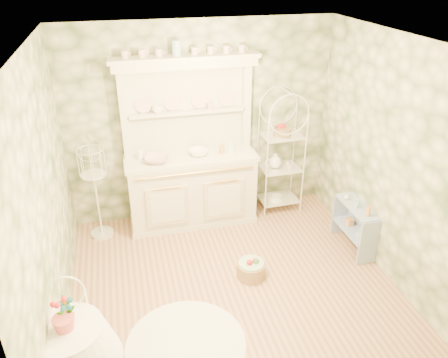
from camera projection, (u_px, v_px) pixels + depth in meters
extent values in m
plane|color=tan|center=(235.00, 288.00, 4.98)|extent=(3.60, 3.60, 0.00)
plane|color=white|center=(238.00, 45.00, 3.73)|extent=(3.60, 3.60, 0.00)
plane|color=beige|center=(46.00, 206.00, 3.97)|extent=(3.60, 3.60, 0.00)
plane|color=beige|center=(395.00, 165.00, 4.74)|extent=(3.60, 3.60, 0.00)
plane|color=beige|center=(201.00, 123.00, 5.91)|extent=(3.60, 3.60, 0.00)
plane|color=beige|center=(311.00, 311.00, 2.81)|extent=(3.60, 3.60, 0.00)
cube|color=silver|center=(190.00, 146.00, 5.72)|extent=(1.87, 0.61, 2.29)
cube|color=white|center=(281.00, 156.00, 6.17)|extent=(0.54, 0.39, 1.69)
cube|color=#8A9FC6|center=(354.00, 228.00, 5.55)|extent=(0.27, 0.69, 0.58)
cube|color=white|center=(71.00, 346.00, 3.74)|extent=(0.38, 0.38, 0.81)
cube|color=white|center=(96.00, 189.00, 5.60)|extent=(0.37, 0.37, 1.42)
cylinder|color=#9A7C51|center=(251.00, 269.00, 5.12)|extent=(0.33, 0.33, 0.20)
cylinder|color=white|center=(186.00, 344.00, 4.26)|extent=(1.27, 1.27, 0.01)
imported|color=white|center=(157.00, 161.00, 5.60)|extent=(0.38, 0.38, 0.08)
imported|color=white|center=(199.00, 155.00, 5.79)|extent=(0.34, 0.34, 0.08)
imported|color=white|center=(157.00, 111.00, 5.56)|extent=(0.14, 0.14, 0.10)
imported|color=white|center=(210.00, 107.00, 5.69)|extent=(0.10, 0.10, 0.09)
imported|color=#3F7238|center=(67.00, 311.00, 3.49)|extent=(0.17, 0.15, 0.28)
imported|color=#B98345|center=(368.00, 211.00, 5.17)|extent=(0.07, 0.07, 0.16)
imported|color=#90B4CA|center=(358.00, 205.00, 5.35)|extent=(0.05, 0.05, 0.11)
imported|color=silver|center=(347.00, 197.00, 5.53)|extent=(0.07, 0.07, 0.09)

